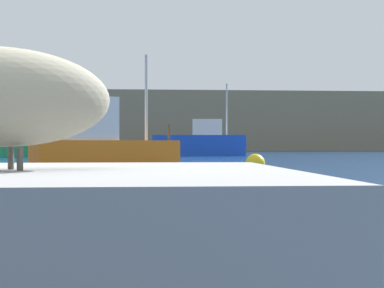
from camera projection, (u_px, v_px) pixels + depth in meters
The scene contains 7 objects.
hillside_backdrop at pixel (136, 122), 74.42m from camera, with size 140.00×11.46×7.06m, color #7F755B.
pier_dock at pixel (4, 249), 2.86m from camera, with size 2.79×2.29×0.75m, color gray.
pelican at pixel (1, 95), 2.86m from camera, with size 1.31×0.89×0.91m.
fishing_boat_blue at pixel (201, 142), 44.02m from camera, with size 6.90×2.86×5.25m.
fishing_boat_orange at pixel (100, 140), 24.35m from camera, with size 6.09×3.94×4.62m.
fishing_boat_green at pixel (45, 142), 40.28m from camera, with size 6.08×3.74×4.27m.
mooring_buoy at pixel (255, 164), 17.71m from camera, with size 0.57×0.57×0.57m, color yellow.
Camera 1 is at (0.87, -3.19, 0.88)m, focal length 56.35 mm.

